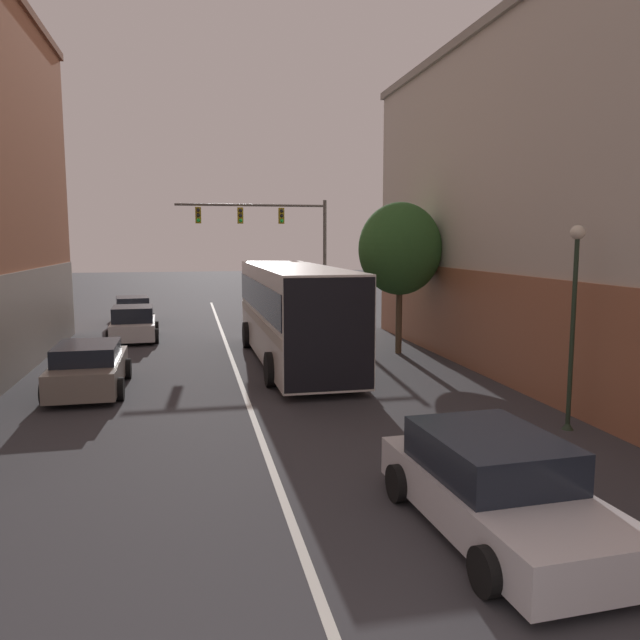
{
  "coord_description": "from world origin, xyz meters",
  "views": [
    {
      "loc": [
        -1.4,
        -3.13,
        4.18
      ],
      "look_at": [
        2.56,
        15.7,
        1.68
      ],
      "focal_mm": 35.0,
      "sensor_mm": 36.0,
      "label": 1
    }
  ],
  "objects_px": {
    "parked_car_left_mid": "(89,368)",
    "traffic_signal_gantry": "(276,231)",
    "bus": "(294,309)",
    "street_tree_near": "(400,249)",
    "parked_car_left_far": "(133,311)",
    "hatchback_foreground": "(496,487)",
    "street_lamp": "(573,314)",
    "parked_car_left_near": "(133,324)"
  },
  "relations": [
    {
      "from": "parked_car_left_far",
      "to": "traffic_signal_gantry",
      "type": "bearing_deg",
      "value": -102.06
    },
    {
      "from": "parked_car_left_mid",
      "to": "traffic_signal_gantry",
      "type": "bearing_deg",
      "value": -28.12
    },
    {
      "from": "parked_car_left_far",
      "to": "street_tree_near",
      "type": "height_order",
      "value": "street_tree_near"
    },
    {
      "from": "parked_car_left_far",
      "to": "traffic_signal_gantry",
      "type": "xyz_separation_m",
      "value": [
        7.22,
        -0.58,
        3.98
      ]
    },
    {
      "from": "hatchback_foreground",
      "to": "traffic_signal_gantry",
      "type": "xyz_separation_m",
      "value": [
        0.16,
        23.99,
        3.95
      ]
    },
    {
      "from": "traffic_signal_gantry",
      "to": "street_tree_near",
      "type": "distance_m",
      "value": 10.71
    },
    {
      "from": "parked_car_left_mid",
      "to": "street_lamp",
      "type": "height_order",
      "value": "street_lamp"
    },
    {
      "from": "parked_car_left_mid",
      "to": "parked_car_left_far",
      "type": "relative_size",
      "value": 1.06
    },
    {
      "from": "parked_car_left_near",
      "to": "parked_car_left_far",
      "type": "bearing_deg",
      "value": 2.59
    },
    {
      "from": "hatchback_foreground",
      "to": "traffic_signal_gantry",
      "type": "bearing_deg",
      "value": -3.43
    },
    {
      "from": "parked_car_left_mid",
      "to": "parked_car_left_far",
      "type": "bearing_deg",
      "value": -0.78
    },
    {
      "from": "parked_car_left_near",
      "to": "street_lamp",
      "type": "relative_size",
      "value": 0.89
    },
    {
      "from": "parked_car_left_near",
      "to": "street_lamp",
      "type": "height_order",
      "value": "street_lamp"
    },
    {
      "from": "street_lamp",
      "to": "parked_car_left_mid",
      "type": "bearing_deg",
      "value": 151.57
    },
    {
      "from": "parked_car_left_mid",
      "to": "street_lamp",
      "type": "relative_size",
      "value": 0.96
    },
    {
      "from": "bus",
      "to": "hatchback_foreground",
      "type": "xyz_separation_m",
      "value": [
        0.8,
        -12.8,
        -1.19
      ]
    },
    {
      "from": "traffic_signal_gantry",
      "to": "parked_car_left_mid",
      "type": "bearing_deg",
      "value": -117.14
    },
    {
      "from": "hatchback_foreground",
      "to": "street_tree_near",
      "type": "xyz_separation_m",
      "value": [
        3.29,
        13.77,
        3.17
      ]
    },
    {
      "from": "hatchback_foreground",
      "to": "street_lamp",
      "type": "bearing_deg",
      "value": -46.49
    },
    {
      "from": "hatchback_foreground",
      "to": "traffic_signal_gantry",
      "type": "distance_m",
      "value": 24.31
    },
    {
      "from": "bus",
      "to": "traffic_signal_gantry",
      "type": "bearing_deg",
      "value": -5.48
    },
    {
      "from": "street_lamp",
      "to": "street_tree_near",
      "type": "bearing_deg",
      "value": 93.59
    },
    {
      "from": "hatchback_foreground",
      "to": "street_tree_near",
      "type": "relative_size",
      "value": 0.83
    },
    {
      "from": "parked_car_left_near",
      "to": "traffic_signal_gantry",
      "type": "height_order",
      "value": "traffic_signal_gantry"
    },
    {
      "from": "parked_car_left_far",
      "to": "street_lamp",
      "type": "relative_size",
      "value": 0.9
    },
    {
      "from": "parked_car_left_near",
      "to": "parked_car_left_far",
      "type": "relative_size",
      "value": 0.98
    },
    {
      "from": "traffic_signal_gantry",
      "to": "street_lamp",
      "type": "height_order",
      "value": "traffic_signal_gantry"
    },
    {
      "from": "street_lamp",
      "to": "bus",
      "type": "bearing_deg",
      "value": 118.34
    },
    {
      "from": "hatchback_foreground",
      "to": "parked_car_left_near",
      "type": "xyz_separation_m",
      "value": [
        -6.55,
        18.96,
        0.01
      ]
    },
    {
      "from": "parked_car_left_near",
      "to": "street_lamp",
      "type": "bearing_deg",
      "value": -147.43
    },
    {
      "from": "bus",
      "to": "street_tree_near",
      "type": "height_order",
      "value": "street_tree_near"
    },
    {
      "from": "parked_car_left_far",
      "to": "street_tree_near",
      "type": "xyz_separation_m",
      "value": [
        10.34,
        -10.8,
        3.21
      ]
    },
    {
      "from": "bus",
      "to": "street_lamp",
      "type": "xyz_separation_m",
      "value": [
        4.69,
        -8.69,
        0.74
      ]
    },
    {
      "from": "bus",
      "to": "street_tree_near",
      "type": "relative_size",
      "value": 1.95
    },
    {
      "from": "parked_car_left_near",
      "to": "street_lamp",
      "type": "distance_m",
      "value": 18.25
    },
    {
      "from": "bus",
      "to": "parked_car_left_near",
      "type": "relative_size",
      "value": 2.7
    },
    {
      "from": "bus",
      "to": "parked_car_left_far",
      "type": "distance_m",
      "value": 13.39
    },
    {
      "from": "bus",
      "to": "parked_car_left_near",
      "type": "height_order",
      "value": "bus"
    },
    {
      "from": "parked_car_left_far",
      "to": "street_tree_near",
      "type": "distance_m",
      "value": 15.29
    },
    {
      "from": "parked_car_left_mid",
      "to": "street_lamp",
      "type": "distance_m",
      "value": 12.54
    },
    {
      "from": "hatchback_foreground",
      "to": "parked_car_left_far",
      "type": "distance_m",
      "value": 25.56
    },
    {
      "from": "parked_car_left_mid",
      "to": "hatchback_foreground",
      "type": "bearing_deg",
      "value": -145.99
    }
  ]
}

